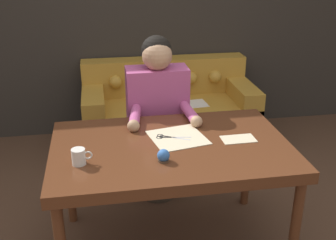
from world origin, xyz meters
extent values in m
cube|color=#2D2823|center=(0.00, 2.14, 1.30)|extent=(8.00, 0.06, 2.60)
cube|color=#562D19|center=(-0.01, 0.14, 0.73)|extent=(1.43, 0.93, 0.07)
cylinder|color=#562D19|center=(0.64, -0.26, 0.35)|extent=(0.06, 0.06, 0.69)
cylinder|color=#562D19|center=(-0.67, 0.55, 0.35)|extent=(0.06, 0.06, 0.69)
cylinder|color=#562D19|center=(0.64, 0.55, 0.35)|extent=(0.06, 0.06, 0.69)
cube|color=#B7842D|center=(0.25, 1.70, 0.22)|extent=(1.65, 0.79, 0.44)
cube|color=#B7842D|center=(0.25, 1.98, 0.62)|extent=(1.65, 0.22, 0.36)
cube|color=#B7842D|center=(-0.48, 1.70, 0.30)|extent=(0.20, 0.79, 0.60)
cube|color=#B7842D|center=(0.97, 1.70, 0.30)|extent=(0.20, 0.79, 0.60)
sphere|color=#B7842D|center=(-0.25, 1.85, 0.62)|extent=(0.13, 0.13, 0.13)
sphere|color=#B7842D|center=(0.00, 1.85, 0.62)|extent=(0.13, 0.13, 0.13)
sphere|color=#B7842D|center=(0.25, 1.85, 0.62)|extent=(0.13, 0.13, 0.13)
sphere|color=#B7842D|center=(0.50, 1.85, 0.62)|extent=(0.13, 0.13, 0.13)
sphere|color=#B7842D|center=(0.75, 1.85, 0.62)|extent=(0.13, 0.13, 0.13)
cube|color=white|center=(0.48, 1.60, 0.44)|extent=(0.26, 0.23, 0.00)
cylinder|color=#33281E|center=(0.00, 0.79, 0.24)|extent=(0.28, 0.28, 0.48)
cube|color=#B24C84|center=(0.00, 0.79, 0.77)|extent=(0.45, 0.22, 0.57)
sphere|color=tan|center=(0.00, 0.77, 1.15)|extent=(0.21, 0.21, 0.21)
sphere|color=black|center=(0.00, 0.80, 1.17)|extent=(0.22, 0.22, 0.22)
cylinder|color=#B24C84|center=(-0.19, 0.53, 0.80)|extent=(0.12, 0.31, 0.07)
sphere|color=tan|center=(-0.21, 0.38, 0.80)|extent=(0.08, 0.08, 0.08)
cylinder|color=#B24C84|center=(0.19, 0.53, 0.80)|extent=(0.09, 0.31, 0.07)
sphere|color=tan|center=(0.20, 0.38, 0.80)|extent=(0.08, 0.08, 0.08)
cube|color=beige|center=(0.05, 0.23, 0.76)|extent=(0.38, 0.38, 0.00)
cube|color=beige|center=(0.41, 0.14, 0.76)|extent=(0.21, 0.13, 0.00)
cube|color=silver|center=(0.07, 0.22, 0.76)|extent=(0.12, 0.03, 0.00)
cube|color=black|center=(-0.03, 0.24, 0.76)|extent=(0.08, 0.02, 0.00)
torus|color=black|center=(-0.07, 0.24, 0.76)|extent=(0.04, 0.04, 0.01)
cube|color=silver|center=(0.06, 0.20, 0.76)|extent=(0.11, 0.07, 0.00)
cube|color=black|center=(-0.02, 0.25, 0.76)|extent=(0.07, 0.05, 0.00)
torus|color=black|center=(-0.06, 0.27, 0.76)|extent=(0.04, 0.04, 0.01)
cylinder|color=silver|center=(0.01, 0.23, 0.76)|extent=(0.01, 0.01, 0.01)
cylinder|color=silver|center=(-0.55, -0.01, 0.81)|extent=(0.08, 0.08, 0.09)
torus|color=silver|center=(-0.50, -0.01, 0.81)|extent=(0.05, 0.01, 0.05)
cylinder|color=#4C3828|center=(-0.09, -0.05, 0.77)|extent=(0.06, 0.06, 0.01)
sphere|color=#3366B2|center=(-0.09, -0.05, 0.80)|extent=(0.07, 0.07, 0.07)
camera|label=1|loc=(-0.41, -2.08, 1.88)|focal=45.00mm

